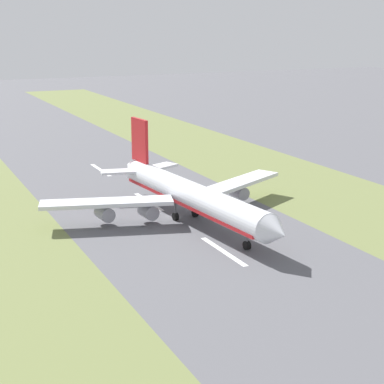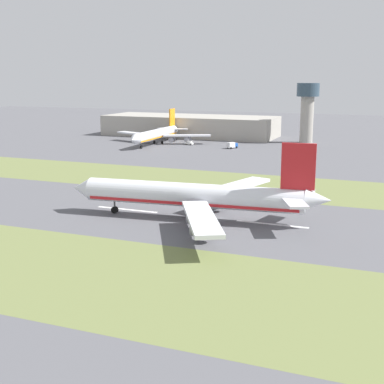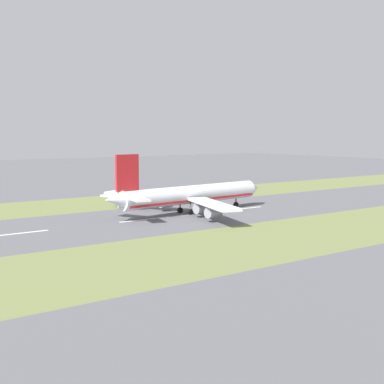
% 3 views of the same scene
% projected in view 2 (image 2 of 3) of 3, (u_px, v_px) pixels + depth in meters
% --- Properties ---
extents(ground_plane, '(800.00, 800.00, 0.00)m').
position_uv_depth(ground_plane, '(216.00, 219.00, 135.78)').
color(ground_plane, '#56565B').
extents(grass_median_west, '(40.00, 600.00, 0.01)m').
position_uv_depth(grass_median_west, '(133.00, 280.00, 94.92)').
color(grass_median_west, olive).
rests_on(grass_median_west, ground).
extents(grass_median_east, '(40.00, 600.00, 0.01)m').
position_uv_depth(grass_median_east, '(261.00, 186.00, 176.65)').
color(grass_median_east, olive).
rests_on(grass_median_east, ground).
extents(centreline_dash_mid, '(1.20, 18.00, 0.01)m').
position_uv_depth(centreline_dash_mid, '(272.00, 224.00, 130.58)').
color(centreline_dash_mid, silver).
rests_on(centreline_dash_mid, ground).
extents(centreline_dash_far, '(1.20, 18.00, 0.01)m').
position_uv_depth(centreline_dash_far, '(127.00, 209.00, 145.02)').
color(centreline_dash_far, silver).
rests_on(centreline_dash_far, ground).
extents(airplane_main_jet, '(63.84, 67.22, 20.20)m').
position_uv_depth(airplane_main_jet, '(199.00, 196.00, 133.61)').
color(airplane_main_jet, silver).
rests_on(airplane_main_jet, ground).
extents(terminal_building, '(36.00, 103.52, 12.07)m').
position_uv_depth(terminal_building, '(190.00, 126.00, 323.24)').
color(terminal_building, '#A39E93').
rests_on(terminal_building, ground).
extents(control_tower, '(12.00, 12.00, 31.90)m').
position_uv_depth(control_tower, '(307.00, 106.00, 286.92)').
color(control_tower, '#A39E93').
rests_on(control_tower, ground).
extents(airplane_parked_apron, '(58.10, 55.50, 17.48)m').
position_uv_depth(airplane_parked_apron, '(157.00, 134.00, 284.58)').
color(airplane_parked_apron, silver).
rests_on(airplane_parked_apron, ground).
extents(service_truck, '(6.36, 4.64, 3.10)m').
position_uv_depth(service_truck, '(232.00, 145.00, 267.45)').
color(service_truck, '#1E51B2').
rests_on(service_truck, ground).
extents(apron_car, '(2.71, 4.67, 2.03)m').
position_uv_depth(apron_car, '(189.00, 143.00, 281.28)').
color(apron_car, white).
rests_on(apron_car, ground).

